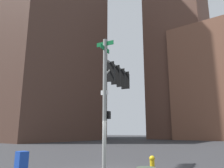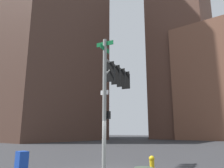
# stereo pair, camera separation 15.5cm
# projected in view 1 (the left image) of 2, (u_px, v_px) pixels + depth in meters

# --- Properties ---
(signal_pole_assembly) EXTENTS (4.04, 1.32, 6.97)m
(signal_pole_assembly) POSITION_uv_depth(u_px,v_px,m) (115.00, 83.00, 12.66)
(signal_pole_assembly) COLOR gray
(signal_pole_assembly) RESTS_ON ground_plane
(fire_hydrant) EXTENTS (0.34, 0.26, 0.87)m
(fire_hydrant) POSITION_uv_depth(u_px,v_px,m) (152.00, 165.00, 9.98)
(fire_hydrant) COLOR gold
(fire_hydrant) RESTS_ON ground_plane
(newspaper_box) EXTENTS (0.52, 0.62, 1.05)m
(newspaper_box) POSITION_uv_depth(u_px,v_px,m) (21.00, 163.00, 10.12)
(newspaper_box) COLOR #193FA5
(newspaper_box) RESTS_ON ground_plane
(building_brick_nearside) EXTENTS (23.89, 19.76, 40.88)m
(building_brick_nearside) POSITION_uv_depth(u_px,v_px,m) (47.00, 57.00, 54.14)
(building_brick_nearside) COLOR #4C3328
(building_brick_nearside) RESTS_ON ground_plane
(building_brick_midblock) EXTENTS (21.12, 14.15, 28.51)m
(building_brick_midblock) POSITION_uv_depth(u_px,v_px,m) (208.00, 86.00, 59.16)
(building_brick_midblock) COLOR brown
(building_brick_midblock) RESTS_ON ground_plane
(building_glass_tower) EXTENTS (31.11, 24.68, 87.13)m
(building_glass_tower) POSITION_uv_depth(u_px,v_px,m) (50.00, 7.00, 73.69)
(building_glass_tower) COLOR #7A99B2
(building_glass_tower) RESTS_ON ground_plane
(building_brick_farside) EXTENTS (16.14, 15.68, 48.03)m
(building_brick_farside) POSITION_uv_depth(u_px,v_px,m) (180.00, 56.00, 64.00)
(building_brick_farside) COLOR brown
(building_brick_farside) RESTS_ON ground_plane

